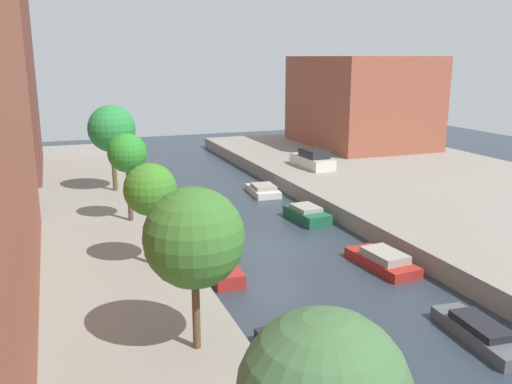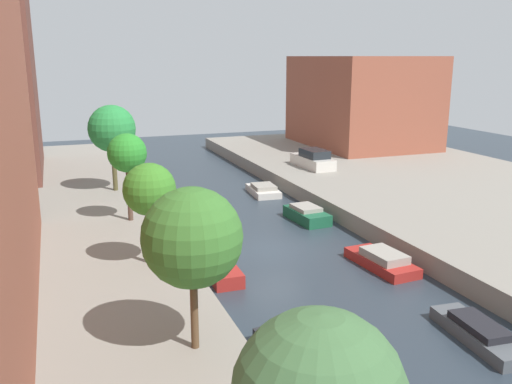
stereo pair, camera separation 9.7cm
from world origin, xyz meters
name	(u,v)px [view 1 (the left image)]	position (x,y,z in m)	size (l,w,h in m)	color
ground_plane	(278,250)	(0.00, 0.00, 0.00)	(84.00, 84.00, 0.00)	#28333D
quay_right	(512,211)	(15.00, 0.00, 0.50)	(20.00, 64.00, 1.00)	gray
low_block_right	(360,101)	(18.00, 22.47, 5.21)	(10.00, 13.33, 8.43)	brown
street_tree_1	(194,238)	(-6.56, -9.44, 4.42)	(2.91, 2.91, 4.89)	brown
street_tree_2	(150,190)	(-6.56, -2.24, 4.16)	(2.16, 2.16, 4.27)	brown
street_tree_3	(127,154)	(-6.56, 4.42, 4.55)	(2.02, 2.02, 4.60)	#4F3A2E
street_tree_4	(112,129)	(-6.56, 11.49, 4.97)	(2.98, 2.98, 5.48)	#4D4728
parked_car	(313,160)	(8.72, 13.82, 1.61)	(1.92, 4.50, 1.44)	beige
moored_boat_left_1	(295,351)	(-3.44, -9.61, 0.31)	(1.59, 3.45, 0.74)	#232328
moored_boat_left_2	(221,270)	(-3.63, -2.27, 0.30)	(1.32, 3.32, 0.60)	maroon
moored_boat_left_3	(189,224)	(-3.33, 4.85, 0.31)	(1.63, 4.65, 0.72)	#232328
moored_boat_left_4	(160,192)	(-3.45, 12.90, 0.25)	(1.61, 3.04, 0.49)	maroon
moored_boat_right_1	(480,332)	(2.96, -10.68, 0.30)	(1.53, 4.01, 0.71)	#4C5156
moored_boat_right_2	(383,260)	(3.60, -3.83, 0.34)	(1.82, 3.93, 0.83)	maroon
moored_boat_right_3	(307,214)	(3.52, 3.98, 0.39)	(1.75, 3.33, 0.89)	#195638
moored_boat_right_4	(263,190)	(3.43, 10.85, 0.30)	(1.95, 3.53, 0.71)	beige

